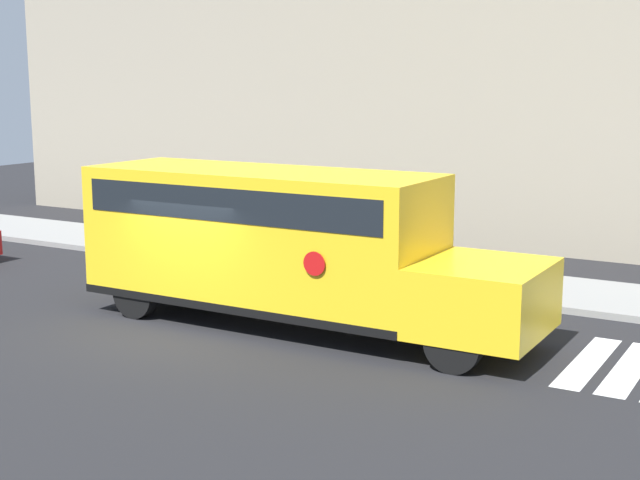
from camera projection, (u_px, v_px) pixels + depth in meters
name	position (u px, v px, depth m)	size (l,w,h in m)	color
ground_plane	(181.00, 330.00, 17.51)	(60.00, 60.00, 0.00)	black
sidewalk_strip	(340.00, 267.00, 23.04)	(44.00, 3.00, 0.15)	gray
building_backdrop	(441.00, 60.00, 27.61)	(32.00, 4.00, 10.89)	#9E937F
school_bus	(281.00, 239.00, 17.65)	(9.37, 2.57, 3.09)	yellow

